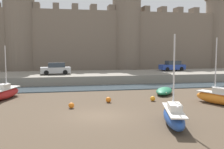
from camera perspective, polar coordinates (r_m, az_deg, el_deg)
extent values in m
plane|color=#4C3D2D|center=(18.88, -2.73, -8.93)|extent=(160.00, 160.00, 0.00)
cube|color=#3D4C56|center=(31.76, -6.15, -2.97)|extent=(80.00, 4.50, 0.10)
cube|color=gray|center=(38.86, -7.06, -0.60)|extent=(70.84, 10.00, 1.22)
cube|color=#7A6B5B|center=(49.43, -7.99, 6.83)|extent=(58.84, 2.80, 11.84)
cylinder|color=#7A6B5B|center=(49.95, -19.44, 8.27)|extent=(5.39, 5.39, 14.81)
cylinder|color=#7A6B5B|center=(50.96, 3.19, 8.51)|extent=(5.39, 5.39, 14.81)
cylinder|color=#7A6B5B|center=(58.89, 22.21, 7.70)|extent=(5.39, 5.39, 14.81)
cube|color=#746557|center=(50.12, -16.09, 14.09)|extent=(1.10, 2.52, 1.10)
cube|color=#746557|center=(49.95, -12.10, 14.21)|extent=(1.10, 2.52, 1.10)
cube|color=#746557|center=(50.01, -8.10, 14.26)|extent=(1.10, 2.52, 1.10)
cube|color=#746557|center=(50.30, -4.12, 14.25)|extent=(1.10, 2.52, 1.10)
cube|color=#746557|center=(50.82, -0.21, 14.17)|extent=(1.10, 2.52, 1.10)
cube|color=#746557|center=(52.49, 7.28, 13.85)|extent=(1.10, 2.52, 1.10)
cube|color=#746557|center=(53.63, 10.82, 13.62)|extent=(1.10, 2.52, 1.10)
cube|color=#746557|center=(54.95, 14.19, 13.35)|extent=(1.10, 2.52, 1.10)
cube|color=#746557|center=(56.44, 17.38, 13.06)|extent=(1.10, 2.52, 1.10)
ellipsoid|color=#234793|center=(16.83, 13.24, -9.09)|extent=(2.31, 4.89, 1.01)
cube|color=silver|center=(16.72, 13.28, -7.55)|extent=(2.00, 4.29, 0.08)
cube|color=silver|center=(16.32, 13.50, -6.94)|extent=(1.04, 1.48, 0.44)
cylinder|color=silver|center=(16.60, 13.33, 0.58)|extent=(0.10, 0.10, 4.63)
cylinder|color=silver|center=(16.16, 13.58, -6.23)|extent=(0.64, 2.09, 0.08)
ellipsoid|color=#1E6B47|center=(28.12, 11.30, -3.53)|extent=(3.31, 4.23, 0.69)
ellipsoid|color=#339266|center=(28.11, 11.30, -3.41)|extent=(2.66, 3.44, 0.38)
cube|color=beige|center=(28.40, 11.38, -3.24)|extent=(1.27, 0.83, 0.06)
cube|color=beige|center=(26.59, 10.89, -3.87)|extent=(0.90, 0.67, 0.08)
ellipsoid|color=orange|center=(24.41, 21.83, -4.81)|extent=(2.67, 4.16, 1.01)
cube|color=silver|center=(24.33, 21.87, -3.74)|extent=(2.32, 3.65, 0.08)
cube|color=silver|center=(24.13, 22.50, -3.21)|extent=(1.13, 1.33, 0.44)
cylinder|color=silver|center=(24.20, 21.67, 1.92)|extent=(0.10, 0.10, 4.71)
cylinder|color=silver|center=(24.05, 22.72, -2.70)|extent=(0.81, 1.70, 0.08)
ellipsoid|color=red|center=(27.05, -22.16, -3.85)|extent=(2.58, 4.62, 1.00)
cube|color=silver|center=(26.98, -22.20, -2.89)|extent=(2.23, 4.06, 0.08)
cube|color=silver|center=(26.66, -22.57, -2.43)|extent=(1.17, 1.44, 0.44)
cylinder|color=silver|center=(26.97, -22.13, 1.53)|extent=(0.10, 0.10, 4.06)
cylinder|color=silver|center=(26.54, -22.71, -1.97)|extent=(0.70, 1.93, 0.08)
sphere|color=orange|center=(23.33, -0.78, -5.53)|extent=(0.48, 0.48, 0.48)
sphere|color=orange|center=(24.24, 8.86, -5.21)|extent=(0.46, 0.46, 0.46)
sphere|color=orange|center=(21.33, -8.85, -6.67)|extent=(0.46, 0.46, 0.46)
cube|color=#263F99|center=(44.23, 12.95, 1.61)|extent=(4.22, 2.01, 0.80)
cube|color=#2D3842|center=(44.27, 13.14, 2.51)|extent=(2.36, 1.66, 0.64)
cylinder|color=black|center=(42.91, 11.98, 1.14)|extent=(0.65, 0.23, 0.64)
cylinder|color=black|center=(44.43, 10.98, 1.30)|extent=(0.65, 0.23, 0.64)
cylinder|color=black|center=(44.13, 14.92, 1.19)|extent=(0.65, 0.23, 0.64)
cylinder|color=black|center=(45.61, 13.85, 1.35)|extent=(0.65, 0.23, 0.64)
cube|color=#B2B5B7|center=(37.54, -12.21, 0.96)|extent=(4.22, 2.01, 0.80)
cube|color=#2D3842|center=(37.50, -12.00, 2.03)|extent=(2.36, 1.66, 0.64)
cylinder|color=black|center=(36.67, -14.11, 0.37)|extent=(0.65, 0.23, 0.64)
cylinder|color=black|center=(38.36, -14.17, 0.59)|extent=(0.65, 0.23, 0.64)
cylinder|color=black|center=(36.81, -10.15, 0.47)|extent=(0.65, 0.23, 0.64)
cylinder|color=black|center=(38.49, -10.38, 0.68)|extent=(0.65, 0.23, 0.64)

